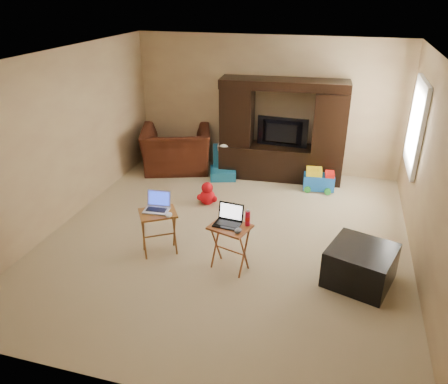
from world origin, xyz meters
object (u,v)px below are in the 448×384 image
(child_rocker, at_px, (223,162))
(water_bottle, at_px, (248,219))
(entertainment_center, at_px, (282,130))
(laptop_left, at_px, (156,203))
(plush_toy, at_px, (207,193))
(mouse_left, at_px, (169,215))
(ottoman, at_px, (360,265))
(tray_table_left, at_px, (159,233))
(push_toy, at_px, (319,179))
(recliner, at_px, (177,150))
(television, at_px, (281,133))
(mouse_right, at_px, (238,231))
(tray_table_right, at_px, (230,247))
(laptop_right, at_px, (227,216))

(child_rocker, xyz_separation_m, water_bottle, (1.07, -2.68, 0.40))
(entertainment_center, bearing_deg, laptop_left, -115.59)
(plush_toy, height_order, mouse_left, mouse_left)
(ottoman, height_order, tray_table_left, tray_table_left)
(push_toy, bearing_deg, entertainment_center, 146.56)
(water_bottle, bearing_deg, tray_table_left, 179.11)
(push_toy, relative_size, laptop_left, 1.69)
(ottoman, xyz_separation_m, water_bottle, (-1.38, -0.08, 0.47))
(child_rocker, xyz_separation_m, ottoman, (2.46, -2.60, -0.08))
(ottoman, distance_m, mouse_left, 2.43)
(plush_toy, height_order, ottoman, ottoman)
(recliner, bearing_deg, entertainment_center, 166.35)
(tray_table_left, relative_size, water_bottle, 3.23)
(entertainment_center, bearing_deg, ottoman, -67.78)
(recliner, xyz_separation_m, tray_table_left, (0.84, -2.81, -0.11))
(television, bearing_deg, push_toy, 159.16)
(television, xyz_separation_m, mouse_left, (-0.95, -3.01, -0.24))
(push_toy, distance_m, mouse_right, 2.95)
(recliner, height_order, laptop_left, laptop_left)
(entertainment_center, distance_m, tray_table_left, 3.25)
(mouse_left, relative_size, water_bottle, 0.66)
(laptop_left, bearing_deg, television, 63.71)
(child_rocker, xyz_separation_m, mouse_left, (0.06, -2.73, 0.33))
(ottoman, bearing_deg, tray_table_right, -174.37)
(tray_table_left, distance_m, tray_table_right, 1.01)
(plush_toy, xyz_separation_m, laptop_left, (-0.21, -1.51, 0.53))
(plush_toy, height_order, tray_table_right, tray_table_right)
(television, bearing_deg, mouse_left, 76.19)
(ottoman, height_order, laptop_left, laptop_left)
(recliner, xyz_separation_m, mouse_left, (1.03, -2.88, 0.22))
(tray_table_right, bearing_deg, ottoman, 22.28)
(mouse_right, distance_m, water_bottle, 0.22)
(television, relative_size, laptop_right, 2.87)
(plush_toy, bearing_deg, tray_table_left, -96.61)
(plush_toy, distance_m, mouse_left, 1.67)
(entertainment_center, height_order, laptop_right, entertainment_center)
(laptop_left, bearing_deg, mouse_right, -16.53)
(push_toy, xyz_separation_m, laptop_left, (-1.92, -2.57, 0.53))
(television, distance_m, mouse_left, 3.17)
(tray_table_right, relative_size, laptop_left, 1.92)
(plush_toy, distance_m, laptop_left, 1.62)
(television, bearing_deg, ottoman, 120.27)
(laptop_right, height_order, mouse_right, laptop_right)
(push_toy, relative_size, ottoman, 0.74)
(television, relative_size, mouse_left, 7.45)
(recliner, height_order, tray_table_left, recliner)
(tray_table_right, height_order, laptop_left, laptop_left)
(television, xyz_separation_m, laptop_left, (-1.17, -2.91, -0.14))
(recliner, height_order, ottoman, recliner)
(plush_toy, bearing_deg, mouse_right, -61.59)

